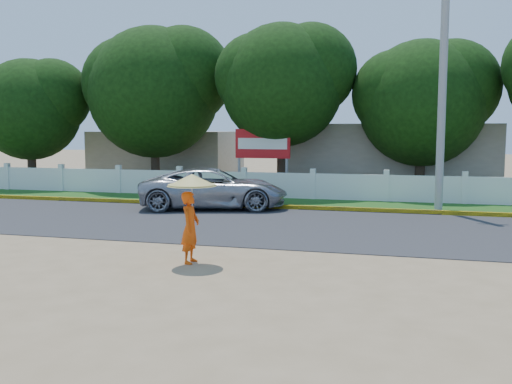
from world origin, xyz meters
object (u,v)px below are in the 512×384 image
utility_pole (443,86)px  billboard (263,147)px  monk_with_parasol (191,205)px  vehicle (214,188)px

utility_pole → billboard: bearing=155.3°
utility_pole → monk_with_parasol: 11.66m
utility_pole → monk_with_parasol: utility_pole is taller
utility_pole → vehicle: bearing=-170.5°
vehicle → billboard: bearing=-23.7°
utility_pole → vehicle: (-8.03, -1.35, -3.70)m
vehicle → utility_pole: bearing=-96.3°
monk_with_parasol → utility_pole: bearing=59.8°
utility_pole → billboard: size_ratio=3.02×
monk_with_parasol → billboard: (-1.73, 13.09, 0.86)m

